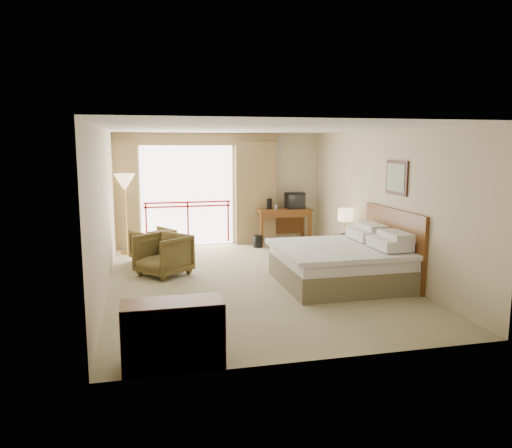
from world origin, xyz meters
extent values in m
plane|color=gray|center=(0.00, 0.00, 0.00)|extent=(7.00, 7.00, 0.00)
plane|color=white|center=(0.00, 0.00, 2.70)|extent=(7.00, 7.00, 0.00)
plane|color=beige|center=(0.00, 3.50, 1.35)|extent=(5.00, 0.00, 5.00)
plane|color=beige|center=(0.00, -3.50, 1.35)|extent=(5.00, 0.00, 5.00)
plane|color=beige|center=(-2.50, 0.00, 1.35)|extent=(0.00, 7.00, 7.00)
plane|color=beige|center=(2.50, 0.00, 1.35)|extent=(0.00, 7.00, 7.00)
plane|color=white|center=(-0.80, 3.48, 1.20)|extent=(2.40, 0.00, 2.40)
cube|color=#B4100F|center=(-0.80, 3.46, 0.95)|extent=(2.09, 0.03, 0.04)
cube|color=#B4100F|center=(-0.80, 3.46, 1.05)|extent=(2.09, 0.03, 0.04)
cube|color=#B4100F|center=(-1.79, 3.46, 0.55)|extent=(0.04, 0.03, 1.00)
cube|color=#B4100F|center=(-0.80, 3.46, 0.55)|extent=(0.04, 0.03, 1.00)
cube|color=#B4100F|center=(0.19, 3.46, 0.55)|extent=(0.04, 0.03, 1.00)
cube|color=olive|center=(-2.45, 3.35, 1.25)|extent=(1.00, 0.26, 2.50)
cube|color=olive|center=(0.85, 3.35, 1.25)|extent=(1.00, 0.26, 2.50)
cube|color=olive|center=(-0.80, 3.38, 2.55)|extent=(4.40, 0.22, 0.28)
cube|color=silver|center=(1.30, 3.47, 2.35)|extent=(0.50, 0.04, 0.50)
cube|color=brown|center=(1.45, -0.60, 0.20)|extent=(2.05, 2.00, 0.40)
cube|color=white|center=(1.45, -0.60, 0.50)|extent=(2.01, 1.96, 0.22)
cube|color=white|center=(1.40, -0.60, 0.63)|extent=(2.09, 2.06, 0.08)
cube|color=white|center=(2.15, -1.05, 0.78)|extent=(0.50, 0.75, 0.18)
cube|color=white|center=(2.15, -0.15, 0.78)|extent=(0.50, 0.75, 0.18)
cube|color=white|center=(2.28, -1.05, 0.90)|extent=(0.40, 0.70, 0.14)
cube|color=white|center=(2.28, -0.15, 0.90)|extent=(0.40, 0.70, 0.14)
cube|color=#582D11|center=(2.46, -0.60, 0.65)|extent=(0.06, 2.10, 1.30)
cube|color=black|center=(2.48, -0.60, 1.85)|extent=(0.03, 0.72, 0.60)
cube|color=silver|center=(2.46, -0.60, 1.85)|extent=(0.01, 0.60, 0.48)
cube|color=#582D11|center=(2.23, 0.95, 0.27)|extent=(0.42, 0.48, 0.55)
cylinder|color=tan|center=(2.23, 1.00, 0.58)|extent=(0.13, 0.13, 0.04)
cylinder|color=tan|center=(2.23, 1.00, 0.75)|extent=(0.03, 0.03, 0.33)
cylinder|color=#FFE5B2|center=(2.23, 1.00, 0.98)|extent=(0.31, 0.31, 0.26)
cube|color=black|center=(2.18, 0.80, 0.59)|extent=(0.21, 0.19, 0.08)
cube|color=#582D11|center=(1.51, 3.13, 0.84)|extent=(1.33, 0.64, 0.06)
cube|color=#582D11|center=(0.90, 2.86, 0.41)|extent=(0.07, 0.07, 0.82)
cube|color=#582D11|center=(2.11, 2.86, 0.41)|extent=(0.07, 0.07, 0.82)
cube|color=#582D11|center=(0.90, 3.41, 0.41)|extent=(0.07, 0.07, 0.82)
cube|color=#582D11|center=(2.11, 3.41, 0.41)|extent=(0.07, 0.07, 0.82)
cube|color=#582D11|center=(1.51, 3.41, 0.50)|extent=(1.22, 0.03, 0.61)
cube|color=#582D11|center=(1.51, 2.85, 0.75)|extent=(1.22, 0.03, 0.13)
cube|color=black|center=(1.81, 3.13, 1.06)|extent=(0.44, 0.34, 0.40)
cube|color=black|center=(1.81, 2.96, 1.06)|extent=(0.40, 0.02, 0.32)
cylinder|color=black|center=(1.16, 3.13, 0.99)|extent=(0.15, 0.15, 0.26)
cylinder|color=white|center=(1.31, 3.08, 0.91)|extent=(0.07, 0.07, 0.10)
cylinder|color=black|center=(0.79, 2.80, 0.14)|extent=(0.27, 0.27, 0.28)
imported|color=#483A19|center=(-1.69, 1.92, 0.00)|extent=(1.02, 1.02, 0.69)
imported|color=#483A19|center=(-1.53, 0.70, 0.00)|extent=(1.18, 1.18, 0.77)
cylinder|color=black|center=(-1.88, 1.41, 0.51)|extent=(0.48, 0.48, 0.04)
cylinder|color=black|center=(-1.88, 1.41, 0.26)|extent=(0.06, 0.06, 0.48)
cylinder|color=black|center=(-1.88, 1.41, 0.02)|extent=(0.35, 0.35, 0.03)
imported|color=white|center=(-1.88, 1.41, 0.53)|extent=(0.21, 0.24, 0.02)
cylinder|color=tan|center=(-2.23, 2.79, 0.02)|extent=(0.29, 0.29, 0.03)
cylinder|color=tan|center=(-2.23, 2.79, 0.78)|extent=(0.03, 0.03, 1.55)
cone|color=#FFE5B2|center=(-2.23, 2.79, 1.61)|extent=(0.46, 0.46, 0.36)
cube|color=#582D11|center=(-1.63, -3.27, 0.37)|extent=(1.11, 0.46, 0.74)
cube|color=black|center=(-1.63, -3.50, 0.37)|extent=(1.01, 0.02, 0.65)
camera|label=1|loc=(-1.94, -8.55, 2.42)|focal=35.00mm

